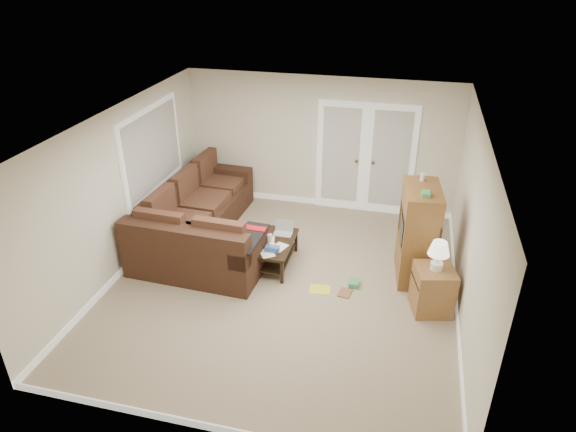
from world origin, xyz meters
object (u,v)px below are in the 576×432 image
(sectional_sofa, at_px, (199,226))
(side_cabinet, at_px, (433,286))
(coffee_table, at_px, (276,252))
(tv_armoire, at_px, (418,233))

(sectional_sofa, bearing_deg, side_cabinet, -10.19)
(sectional_sofa, height_order, coffee_table, sectional_sofa)
(coffee_table, bearing_deg, side_cabinet, -14.15)
(tv_armoire, xyz_separation_m, side_cabinet, (0.27, -0.80, -0.35))
(side_cabinet, bearing_deg, sectional_sofa, 153.58)
(sectional_sofa, distance_m, side_cabinet, 3.88)
(coffee_table, distance_m, side_cabinet, 2.45)
(sectional_sofa, bearing_deg, tv_armoire, 1.62)
(coffee_table, distance_m, tv_armoire, 2.18)
(coffee_table, relative_size, side_cabinet, 0.93)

